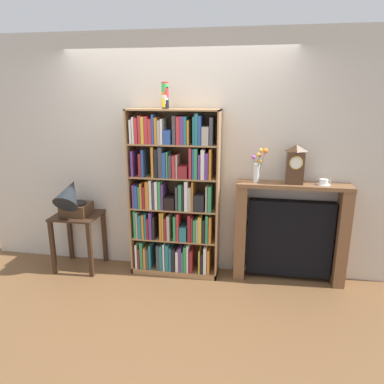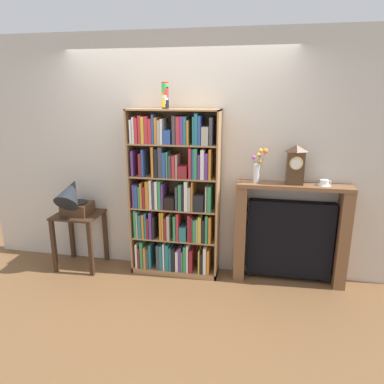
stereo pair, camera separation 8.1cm
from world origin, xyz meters
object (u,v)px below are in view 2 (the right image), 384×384
object	(u,v)px
side_table_left	(79,227)
fireplace_mantel	(290,234)
gramophone	(73,198)
bookshelf	(174,199)
cup_stack	(165,95)
flower_vase	(258,166)
mantel_clock	(295,165)
teacup_with_saucer	(324,183)

from	to	relation	value
side_table_left	fireplace_mantel	bearing A→B (deg)	3.02
gramophone	fireplace_mantel	xyz separation A→B (m)	(2.43, 0.21, -0.34)
gramophone	bookshelf	bearing A→B (deg)	7.52
cup_stack	flower_vase	world-z (taller)	cup_stack
side_table_left	mantel_clock	distance (m)	2.57
flower_vase	bookshelf	bearing A→B (deg)	-178.15
flower_vase	teacup_with_saucer	world-z (taller)	flower_vase
cup_stack	teacup_with_saucer	bearing A→B (deg)	1.98
bookshelf	cup_stack	xyz separation A→B (m)	(-0.07, -0.02, 1.12)
gramophone	mantel_clock	world-z (taller)	mantel_clock
bookshelf	cup_stack	size ratio (longest dim) A/B	6.99
flower_vase	side_table_left	bearing A→B (deg)	-177.18
side_table_left	flower_vase	world-z (taller)	flower_vase
bookshelf	side_table_left	bearing A→B (deg)	-176.40
cup_stack	side_table_left	distance (m)	1.86
bookshelf	teacup_with_saucer	size ratio (longest dim) A/B	13.41
bookshelf	fireplace_mantel	world-z (taller)	bookshelf
side_table_left	mantel_clock	size ratio (longest dim) A/B	1.63
cup_stack	fireplace_mantel	distance (m)	2.00
cup_stack	gramophone	distance (m)	1.56
bookshelf	mantel_clock	distance (m)	1.35
cup_stack	flower_vase	bearing A→B (deg)	3.05
cup_stack	side_table_left	size ratio (longest dim) A/B	0.40
bookshelf	gramophone	world-z (taller)	bookshelf
cup_stack	mantel_clock	distance (m)	1.52
flower_vase	teacup_with_saucer	size ratio (longest dim) A/B	2.67
mantel_clock	teacup_with_saucer	bearing A→B (deg)	0.43
bookshelf	mantel_clock	world-z (taller)	bookshelf
flower_vase	cup_stack	bearing A→B (deg)	-176.95
cup_stack	teacup_with_saucer	xyz separation A→B (m)	(1.65, 0.06, -0.87)
side_table_left	gramophone	size ratio (longest dim) A/B	1.32
bookshelf	flower_vase	bearing A→B (deg)	1.85
cup_stack	teacup_with_saucer	distance (m)	1.87
gramophone	teacup_with_saucer	world-z (taller)	teacup_with_saucer
cup_stack	gramophone	world-z (taller)	cup_stack
mantel_clock	flower_vase	xyz separation A→B (m)	(-0.38, -0.00, -0.03)
cup_stack	gramophone	bearing A→B (deg)	-173.18
gramophone	fireplace_mantel	world-z (taller)	gramophone
flower_vase	fireplace_mantel	bearing A→B (deg)	4.09
mantel_clock	bookshelf	bearing A→B (deg)	-178.57
side_table_left	flower_vase	xyz separation A→B (m)	(2.05, 0.10, 0.80)
mantel_clock	side_table_left	bearing A→B (deg)	-177.55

